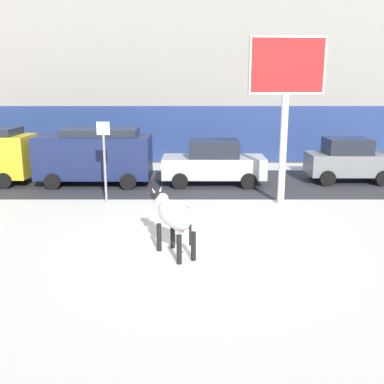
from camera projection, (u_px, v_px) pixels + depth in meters
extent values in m
plane|color=silver|center=(207.00, 252.00, 10.98)|extent=(120.00, 120.00, 0.00)
cube|color=#333338|center=(201.00, 183.00, 18.73)|extent=(60.00, 5.60, 0.01)
cube|color=gray|center=(199.00, 38.00, 24.20)|extent=(44.00, 6.00, 13.00)
cube|color=navy|center=(200.00, 134.00, 22.39)|extent=(43.12, 0.10, 2.80)
ellipsoid|color=silver|center=(176.00, 215.00, 10.55)|extent=(1.25, 1.50, 0.64)
ellipsoid|color=black|center=(184.00, 213.00, 10.55)|extent=(0.54, 0.62, 0.40)
cylinder|color=black|center=(160.00, 237.00, 11.01)|extent=(0.12, 0.12, 0.70)
cylinder|color=black|center=(173.00, 235.00, 11.22)|extent=(0.12, 0.12, 0.70)
cylinder|color=black|center=(180.00, 249.00, 10.21)|extent=(0.12, 0.12, 0.70)
cylinder|color=black|center=(194.00, 246.00, 10.41)|extent=(0.12, 0.12, 0.70)
cylinder|color=silver|center=(161.00, 201.00, 11.13)|extent=(0.47, 0.54, 0.44)
ellipsoid|color=black|center=(157.00, 195.00, 11.29)|extent=(0.44, 0.50, 0.28)
cone|color=beige|center=(154.00, 190.00, 11.16)|extent=(0.13, 0.11, 0.15)
cone|color=beige|center=(161.00, 189.00, 11.27)|extent=(0.13, 0.11, 0.15)
cylinder|color=black|center=(191.00, 233.00, 10.07)|extent=(0.06, 0.06, 0.60)
ellipsoid|color=beige|center=(180.00, 229.00, 10.48)|extent=(0.35, 0.36, 0.20)
cylinder|color=silver|center=(284.00, 149.00, 15.05)|extent=(0.24, 0.24, 3.80)
cube|color=silver|center=(288.00, 65.00, 14.41)|extent=(2.53, 0.40, 1.82)
cube|color=red|center=(288.00, 65.00, 14.38)|extent=(2.41, 0.35, 1.70)
cylinder|color=black|center=(22.00, 172.00, 19.48)|extent=(0.64, 0.22, 0.64)
cylinder|color=black|center=(4.00, 181.00, 17.64)|extent=(0.64, 0.22, 0.64)
cube|color=#19234C|center=(95.00, 156.00, 18.21)|extent=(4.61, 1.93, 1.70)
cube|color=#1E232D|center=(101.00, 132.00, 17.97)|extent=(3.01, 1.69, 0.30)
cylinder|color=black|center=(135.00, 172.00, 19.32)|extent=(0.64, 0.22, 0.64)
cylinder|color=black|center=(129.00, 182.00, 17.48)|extent=(0.64, 0.22, 0.64)
cylinder|color=black|center=(67.00, 172.00, 19.34)|extent=(0.64, 0.22, 0.64)
cylinder|color=black|center=(53.00, 181.00, 17.50)|extent=(0.64, 0.22, 0.64)
cube|color=#B7BABF|center=(214.00, 167.00, 18.31)|extent=(4.21, 1.78, 0.84)
cube|color=#1E232D|center=(214.00, 148.00, 18.14)|extent=(2.01, 1.56, 0.68)
cylinder|color=black|center=(244.00, 173.00, 19.26)|extent=(0.64, 0.22, 0.64)
cylinder|color=black|center=(249.00, 181.00, 17.55)|extent=(0.64, 0.22, 0.64)
cylinder|color=black|center=(182.00, 173.00, 19.28)|extent=(0.64, 0.22, 0.64)
cylinder|color=black|center=(180.00, 181.00, 17.57)|extent=(0.64, 0.22, 0.64)
cube|color=slate|center=(350.00, 164.00, 18.80)|extent=(3.51, 1.72, 0.90)
cube|color=#1E232D|center=(348.00, 146.00, 18.62)|extent=(1.81, 1.51, 0.64)
cylinder|color=black|center=(368.00, 171.00, 19.72)|extent=(0.64, 0.22, 0.64)
cylinder|color=black|center=(384.00, 178.00, 18.07)|extent=(0.64, 0.22, 0.64)
cylinder|color=black|center=(317.00, 170.00, 19.74)|extent=(0.64, 0.22, 0.64)
cylinder|color=black|center=(328.00, 178.00, 18.08)|extent=(0.64, 0.22, 0.64)
cylinder|color=#282833|center=(18.00, 160.00, 21.68)|extent=(0.24, 0.24, 0.88)
cube|color=#2D4C93|center=(16.00, 145.00, 21.50)|extent=(0.36, 0.22, 0.64)
sphere|color=beige|center=(16.00, 136.00, 21.40)|extent=(0.20, 0.20, 0.20)
cylinder|color=#282833|center=(51.00, 160.00, 21.68)|extent=(0.24, 0.24, 0.88)
cube|color=maroon|center=(50.00, 145.00, 21.50)|extent=(0.36, 0.22, 0.64)
sphere|color=tan|center=(49.00, 136.00, 21.40)|extent=(0.20, 0.20, 0.20)
cylinder|color=gray|center=(105.00, 169.00, 15.37)|extent=(0.08, 0.08, 2.40)
cube|color=silver|center=(104.00, 128.00, 15.04)|extent=(0.44, 0.04, 0.44)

